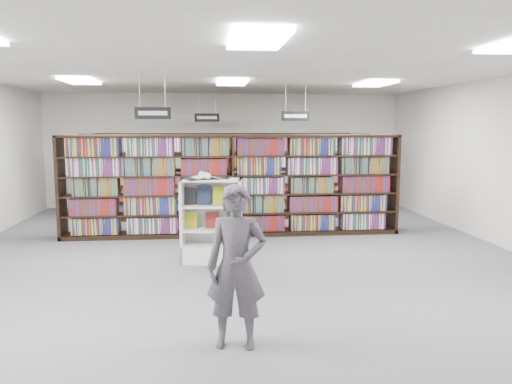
{
  "coord_description": "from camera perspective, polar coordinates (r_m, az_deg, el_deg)",
  "views": [
    {
      "loc": [
        -0.56,
        -8.33,
        2.25
      ],
      "look_at": [
        0.34,
        0.5,
        1.1
      ],
      "focal_mm": 35.0,
      "sensor_mm": 36.0,
      "label": 1
    }
  ],
  "objects": [
    {
      "name": "floor",
      "position": [
        8.65,
        -1.93,
        -7.7
      ],
      "size": [
        12.0,
        12.0,
        0.0
      ],
      "primitive_type": "plane",
      "color": "#58585D",
      "rests_on": "ground"
    },
    {
      "name": "ceiling",
      "position": [
        8.4,
        -2.03,
        13.87
      ],
      "size": [
        10.0,
        12.0,
        0.1
      ],
      "primitive_type": "cube",
      "color": "silver",
      "rests_on": "wall_back"
    },
    {
      "name": "wall_back",
      "position": [
        14.36,
        -3.59,
        4.77
      ],
      "size": [
        10.0,
        0.1,
        3.2
      ],
      "primitive_type": "cube",
      "color": "silver",
      "rests_on": "ground"
    },
    {
      "name": "wall_front",
      "position": [
        2.48,
        7.42,
        -7.83
      ],
      "size": [
        10.0,
        0.1,
        3.2
      ],
      "primitive_type": "cube",
      "color": "silver",
      "rests_on": "ground"
    },
    {
      "name": "bookshelf_row_near",
      "position": [
        10.41,
        -2.7,
        0.76
      ],
      "size": [
        7.0,
        0.6,
        2.1
      ],
      "color": "black",
      "rests_on": "floor"
    },
    {
      "name": "bookshelf_row_mid",
      "position": [
        12.4,
        -3.21,
        1.81
      ],
      "size": [
        7.0,
        0.6,
        2.1
      ],
      "color": "black",
      "rests_on": "floor"
    },
    {
      "name": "bookshelf_row_far",
      "position": [
        14.09,
        -3.52,
        2.48
      ],
      "size": [
        7.0,
        0.6,
        2.1
      ],
      "color": "black",
      "rests_on": "floor"
    },
    {
      "name": "aisle_sign_left",
      "position": [
        9.38,
        -11.72,
        8.95
      ],
      "size": [
        0.65,
        0.02,
        0.8
      ],
      "color": "#B2B2B7",
      "rests_on": "ceiling"
    },
    {
      "name": "aisle_sign_right",
      "position": [
        11.52,
        4.54,
        8.75
      ],
      "size": [
        0.65,
        0.02,
        0.8
      ],
      "color": "#B2B2B7",
      "rests_on": "ceiling"
    },
    {
      "name": "aisle_sign_center",
      "position": [
        13.33,
        -5.62,
        8.55
      ],
      "size": [
        0.65,
        0.02,
        0.8
      ],
      "color": "#B2B2B7",
      "rests_on": "ceiling"
    },
    {
      "name": "troffer_front_center",
      "position": [
        5.44,
        0.16,
        17.03
      ],
      "size": [
        0.6,
        1.2,
        0.04
      ],
      "primitive_type": "cube",
      "color": "white",
      "rests_on": "ceiling"
    },
    {
      "name": "troffer_back_left",
      "position": [
        10.65,
        -19.47,
        11.87
      ],
      "size": [
        0.6,
        1.2,
        0.04
      ],
      "primitive_type": "cube",
      "color": "white",
      "rests_on": "ceiling"
    },
    {
      "name": "troffer_back_center",
      "position": [
        10.39,
        -2.77,
        12.4
      ],
      "size": [
        0.6,
        1.2,
        0.04
      ],
      "primitive_type": "cube",
      "color": "white",
      "rests_on": "ceiling"
    },
    {
      "name": "troffer_back_right",
      "position": [
        10.96,
        13.44,
        11.94
      ],
      "size": [
        0.6,
        1.2,
        0.04
      ],
      "primitive_type": "cube",
      "color": "white",
      "rests_on": "ceiling"
    },
    {
      "name": "endcap_display",
      "position": [
        8.47,
        -5.05,
        -4.77
      ],
      "size": [
        1.05,
        0.61,
        1.4
      ],
      "rotation": [
        0.0,
        0.0,
        -0.12
      ],
      "color": "silver",
      "rests_on": "floor"
    },
    {
      "name": "open_book",
      "position": [
        8.33,
        -5.81,
        1.71
      ],
      "size": [
        0.79,
        0.6,
        0.13
      ],
      "rotation": [
        0.0,
        0.0,
        0.32
      ],
      "color": "black",
      "rests_on": "endcap_display"
    },
    {
      "name": "shopper",
      "position": [
        5.13,
        -2.24,
        -8.54
      ],
      "size": [
        0.67,
        0.49,
        1.69
      ],
      "primitive_type": "imported",
      "rotation": [
        0.0,
        0.0,
        -0.15
      ],
      "color": "#4A4650",
      "rests_on": "floor"
    }
  ]
}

